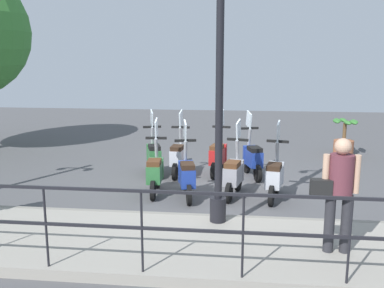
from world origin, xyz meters
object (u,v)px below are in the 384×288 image
object	(u,v)px
scooter_near_1	(234,174)
scooter_near_0	(275,176)
scooter_near_3	(155,171)
potted_palm	(344,140)
lamp_post_near	(219,97)
pedestrian_with_bag	(339,187)
scooter_far_0	(252,157)
scooter_far_1	(218,155)
scooter_far_3	(154,155)
scooter_far_2	(178,156)
scooter_near_2	(187,175)

from	to	relation	value
scooter_near_1	scooter_near_0	bearing A→B (deg)	-84.34
scooter_near_0	scooter_near_3	size ratio (longest dim) A/B	1.00
potted_palm	scooter_near_0	size ratio (longest dim) A/B	0.69
lamp_post_near	pedestrian_with_bag	distance (m)	2.20
lamp_post_near	scooter_near_0	distance (m)	2.59
scooter_far_0	scooter_near_1	bearing A→B (deg)	147.58
scooter_far_1	scooter_far_3	xyz separation A→B (m)	(-0.18, 1.54, 0.00)
scooter_far_1	scooter_far_2	distance (m)	0.96
lamp_post_near	scooter_far_2	bearing A→B (deg)	19.24
scooter_near_2	scooter_near_3	size ratio (longest dim) A/B	1.00
lamp_post_near	potted_palm	xyz separation A→B (m)	(5.85, -3.30, -1.74)
scooter_far_0	scooter_far_3	size ratio (longest dim) A/B	1.00
scooter_near_1	scooter_near_3	distance (m)	1.61
scooter_far_3	scooter_near_2	bearing A→B (deg)	-166.56
potted_palm	scooter_near_1	world-z (taller)	scooter_near_1
pedestrian_with_bag	scooter_near_1	world-z (taller)	pedestrian_with_bag
scooter_near_0	scooter_far_2	xyz separation A→B (m)	(1.54, 2.15, 0.00)
scooter_near_1	scooter_near_2	distance (m)	0.96
scooter_far_1	scooter_far_3	size ratio (longest dim) A/B	1.00
scooter_near_3	scooter_far_2	size ratio (longest dim) A/B	1.00
scooter_near_0	scooter_near_2	bearing A→B (deg)	105.73
scooter_far_2	scooter_far_3	distance (m)	0.59
scooter_near_1	scooter_far_1	distance (m)	1.67
scooter_near_1	scooter_near_2	bearing A→B (deg)	115.46
scooter_near_2	scooter_far_2	world-z (taller)	same
scooter_near_3	scooter_far_0	bearing A→B (deg)	-57.68
scooter_far_2	scooter_far_3	xyz separation A→B (m)	(-0.01, 0.59, 0.00)
scooter_far_3	scooter_near_3	bearing A→B (deg)	174.70
scooter_near_3	scooter_far_1	size ratio (longest dim) A/B	1.00
pedestrian_with_bag	scooter_far_0	bearing A→B (deg)	13.20
scooter_near_1	scooter_near_3	size ratio (longest dim) A/B	1.00
pedestrian_with_bag	scooter_near_1	xyz separation A→B (m)	(2.70, 1.43, -0.60)
lamp_post_near	scooter_far_2	size ratio (longest dim) A/B	2.96
scooter_near_1	scooter_far_3	xyz separation A→B (m)	(1.44, 1.94, 0.00)
scooter_far_1	scooter_far_2	bearing A→B (deg)	111.51
scooter_near_0	scooter_far_2	size ratio (longest dim) A/B	1.00
potted_palm	scooter_far_1	bearing A→B (deg)	125.46
scooter_near_3	scooter_far_0	size ratio (longest dim) A/B	1.00
lamp_post_near	scooter_near_2	world-z (taller)	lamp_post_near
pedestrian_with_bag	scooter_near_0	size ratio (longest dim) A/B	1.03
lamp_post_near	scooter_far_3	distance (m)	4.00
potted_palm	scooter_near_3	bearing A→B (deg)	131.30
scooter_near_3	scooter_near_2	bearing A→B (deg)	-110.53
potted_palm	scooter_near_3	distance (m)	6.24
potted_palm	scooter_near_3	world-z (taller)	scooter_near_3
pedestrian_with_bag	scooter_far_1	bearing A→B (deg)	22.44
scooter_far_1	potted_palm	bearing A→B (deg)	-43.46
scooter_far_3	scooter_far_2	bearing A→B (deg)	-106.89
scooter_near_2	scooter_far_0	size ratio (longest dim) A/B	1.00
potted_palm	scooter_near_0	distance (m)	4.77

